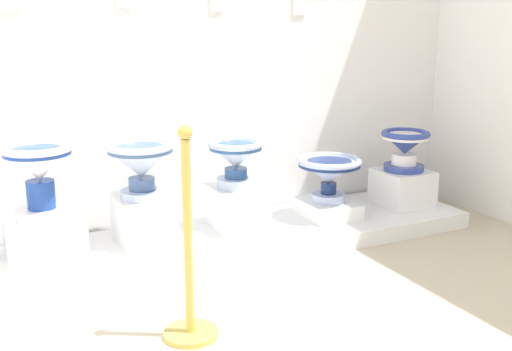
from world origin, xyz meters
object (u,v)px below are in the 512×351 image
(plinth_block_tall_cobalt, at_px, (45,238))
(plinth_block_squat_floral, at_px, (236,207))
(stanchion_post_near_left, at_px, (189,275))
(plinth_block_rightmost, at_px, (402,188))
(plinth_block_slender_white, at_px, (328,209))
(antique_toilet_slender_white, at_px, (329,171))
(antique_toilet_rightmost, at_px, (405,145))
(antique_toilet_central_ornate, at_px, (141,161))
(antique_toilet_tall_cobalt, at_px, (39,169))
(info_placard_fourth, at_px, (299,4))
(antique_toilet_squat_floral, at_px, (236,157))
(plinth_block_central_ornate, at_px, (144,219))

(plinth_block_tall_cobalt, distance_m, plinth_block_squat_floral, 1.16)
(stanchion_post_near_left, bearing_deg, plinth_block_rightmost, 25.11)
(plinth_block_tall_cobalt, relative_size, plinth_block_slender_white, 1.02)
(antique_toilet_slender_white, bearing_deg, stanchion_post_near_left, -145.34)
(stanchion_post_near_left, bearing_deg, antique_toilet_rightmost, 25.11)
(antique_toilet_central_ornate, bearing_deg, plinth_block_slender_white, -4.27)
(antique_toilet_tall_cobalt, bearing_deg, antique_toilet_central_ornate, 1.64)
(plinth_block_slender_white, distance_m, plinth_block_rightmost, 0.62)
(plinth_block_squat_floral, height_order, antique_toilet_slender_white, antique_toilet_slender_white)
(stanchion_post_near_left, bearing_deg, info_placard_fourth, 45.19)
(antique_toilet_central_ornate, relative_size, antique_toilet_squat_floral, 1.13)
(plinth_block_tall_cobalt, bearing_deg, antique_toilet_slender_white, -2.43)
(plinth_block_tall_cobalt, distance_m, plinth_block_rightmost, 2.40)
(plinth_block_central_ornate, xyz_separation_m, antique_toilet_slender_white, (1.23, -0.09, 0.18))
(antique_toilet_squat_floral, bearing_deg, antique_toilet_central_ornate, 179.95)
(plinth_block_tall_cobalt, xyz_separation_m, info_placard_fourth, (1.77, 0.32, 1.26))
(antique_toilet_slender_white, bearing_deg, plinth_block_slender_white, -135.00)
(antique_toilet_squat_floral, height_order, stanchion_post_near_left, stanchion_post_near_left)
(antique_toilet_slender_white, bearing_deg, antique_toilet_rightmost, -0.11)
(plinth_block_central_ornate, distance_m, plinth_block_squat_floral, 0.60)
(antique_toilet_slender_white, xyz_separation_m, info_placard_fourth, (-0.01, 0.40, 1.06))
(plinth_block_central_ornate, relative_size, info_placard_fourth, 2.75)
(antique_toilet_tall_cobalt, bearing_deg, stanchion_post_near_left, -64.25)
(plinth_block_central_ornate, height_order, stanchion_post_near_left, stanchion_post_near_left)
(antique_toilet_rightmost, xyz_separation_m, stanchion_post_near_left, (-1.93, -0.90, -0.24))
(antique_toilet_tall_cobalt, distance_m, antique_toilet_rightmost, 2.41)
(plinth_block_squat_floral, distance_m, stanchion_post_near_left, 1.21)
(antique_toilet_squat_floral, bearing_deg, plinth_block_slender_white, -8.24)
(plinth_block_rightmost, height_order, antique_toilet_rightmost, antique_toilet_rightmost)
(plinth_block_central_ornate, height_order, antique_toilet_rightmost, antique_toilet_rightmost)
(antique_toilet_slender_white, relative_size, stanchion_post_near_left, 0.44)
(info_placard_fourth, bearing_deg, plinth_block_central_ornate, -165.72)
(plinth_block_rightmost, xyz_separation_m, stanchion_post_near_left, (-1.93, -0.90, 0.06))
(antique_toilet_tall_cobalt, xyz_separation_m, plinth_block_rightmost, (2.40, -0.08, -0.38))
(plinth_block_central_ornate, xyz_separation_m, antique_toilet_central_ornate, (-0.00, 0.00, 0.35))
(plinth_block_squat_floral, relative_size, plinth_block_rightmost, 1.13)
(stanchion_post_near_left, bearing_deg, antique_toilet_squat_floral, 55.64)
(plinth_block_central_ornate, relative_size, antique_toilet_slender_white, 0.93)
(plinth_block_rightmost, bearing_deg, antique_toilet_slender_white, 179.89)
(plinth_block_rightmost, height_order, stanchion_post_near_left, stanchion_post_near_left)
(antique_toilet_tall_cobalt, distance_m, antique_toilet_central_ornate, 0.56)
(plinth_block_squat_floral, bearing_deg, info_placard_fourth, 26.67)
(antique_toilet_squat_floral, relative_size, info_placard_fourth, 2.40)
(plinth_block_central_ornate, distance_m, antique_toilet_squat_floral, 0.68)
(antique_toilet_tall_cobalt, xyz_separation_m, plinth_block_squat_floral, (1.16, 0.02, -0.37))
(plinth_block_rightmost, bearing_deg, antique_toilet_central_ornate, 177.12)
(antique_toilet_tall_cobalt, bearing_deg, antique_toilet_slender_white, -2.43)
(plinth_block_central_ornate, height_order, info_placard_fourth, info_placard_fourth)
(plinth_block_squat_floral, bearing_deg, plinth_block_tall_cobalt, -179.24)
(info_placard_fourth, distance_m, stanchion_post_near_left, 2.19)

